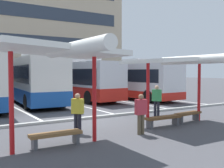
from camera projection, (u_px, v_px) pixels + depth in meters
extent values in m
plane|color=#47474C|center=(92.00, 121.00, 12.80)|extent=(160.00, 160.00, 0.00)
cylinder|color=black|center=(6.00, 105.00, 15.06)|extent=(0.37, 1.02, 1.00)
cube|color=silver|center=(31.00, 79.00, 20.56)|extent=(3.12, 11.70, 3.08)
cube|color=#194C9E|center=(31.00, 93.00, 20.61)|extent=(3.16, 11.74, 0.92)
cube|color=black|center=(31.00, 74.00, 20.54)|extent=(3.09, 10.78, 1.17)
cube|color=black|center=(17.00, 74.00, 25.57)|extent=(2.17, 0.20, 1.85)
cube|color=silver|center=(35.00, 56.00, 19.22)|extent=(1.60, 2.28, 0.36)
cylinder|color=black|center=(8.00, 93.00, 23.72)|extent=(0.36, 1.02, 1.00)
cylinder|color=black|center=(33.00, 92.00, 24.83)|extent=(0.36, 1.02, 1.00)
cylinder|color=black|center=(27.00, 102.00, 16.41)|extent=(0.36, 1.02, 1.00)
cylinder|color=black|center=(62.00, 100.00, 17.52)|extent=(0.36, 1.02, 1.00)
cube|color=silver|center=(79.00, 80.00, 22.72)|extent=(3.01, 10.27, 2.86)
cube|color=red|center=(79.00, 91.00, 22.77)|extent=(3.06, 10.31, 0.92)
cube|color=black|center=(79.00, 76.00, 22.71)|extent=(3.00, 9.46, 1.19)
cube|color=black|center=(55.00, 75.00, 26.79)|extent=(2.13, 0.21, 1.71)
cube|color=silver|center=(87.00, 60.00, 21.62)|extent=(1.58, 2.28, 0.36)
cylinder|color=black|center=(51.00, 92.00, 24.94)|extent=(0.36, 1.02, 1.00)
cylinder|color=black|center=(72.00, 91.00, 26.24)|extent=(0.36, 1.02, 1.00)
cylinder|color=black|center=(89.00, 97.00, 19.32)|extent=(0.36, 1.02, 1.00)
cylinder|color=black|center=(114.00, 96.00, 20.61)|extent=(0.36, 1.02, 1.00)
cube|color=silver|center=(126.00, 79.00, 24.07)|extent=(3.03, 11.70, 2.82)
cube|color=red|center=(126.00, 92.00, 24.12)|extent=(3.07, 11.75, 0.58)
cube|color=black|center=(126.00, 75.00, 24.05)|extent=(3.01, 10.78, 0.99)
cube|color=black|center=(93.00, 75.00, 28.75)|extent=(2.14, 0.19, 1.69)
cube|color=silver|center=(136.00, 61.00, 22.82)|extent=(1.57, 2.27, 0.36)
cylinder|color=black|center=(91.00, 90.00, 26.90)|extent=(0.35, 1.01, 1.00)
cylinder|color=black|center=(109.00, 89.00, 28.19)|extent=(0.35, 1.01, 1.00)
cylinder|color=black|center=(149.00, 97.00, 20.06)|extent=(0.35, 1.01, 1.00)
cylinder|color=black|center=(169.00, 95.00, 21.35)|extent=(0.35, 1.01, 1.00)
cube|color=white|center=(11.00, 106.00, 18.51)|extent=(0.16, 14.00, 0.01)
cube|color=white|center=(66.00, 102.00, 20.69)|extent=(0.16, 14.00, 0.01)
cube|color=white|center=(111.00, 99.00, 22.87)|extent=(0.16, 14.00, 0.01)
cube|color=white|center=(147.00, 97.00, 25.05)|extent=(0.16, 14.00, 0.01)
cylinder|color=red|center=(11.00, 103.00, 7.60)|extent=(0.14, 0.14, 2.94)
cylinder|color=red|center=(94.00, 98.00, 9.04)|extent=(0.14, 0.14, 2.94)
cube|color=white|center=(56.00, 51.00, 8.24)|extent=(3.70, 3.01, 0.36)
cylinder|color=white|center=(74.00, 48.00, 7.10)|extent=(0.36, 3.69, 0.36)
cube|color=brown|center=(56.00, 134.00, 8.43)|extent=(1.67, 0.46, 0.10)
cube|color=#4C4C51|center=(34.00, 144.00, 8.09)|extent=(0.13, 0.34, 0.35)
cube|color=#4C4C51|center=(76.00, 138.00, 8.79)|extent=(0.13, 0.34, 0.35)
cylinder|color=red|center=(148.00, 95.00, 11.17)|extent=(0.14, 0.14, 2.82)
cylinder|color=red|center=(199.00, 92.00, 12.89)|extent=(0.14, 0.14, 2.82)
cube|color=white|center=(176.00, 60.00, 11.96)|extent=(4.21, 2.88, 0.39)
cylinder|color=white|center=(199.00, 59.00, 10.87)|extent=(0.36, 4.21, 0.36)
cube|color=brown|center=(163.00, 118.00, 11.44)|extent=(1.76, 0.47, 0.10)
cube|color=#4C4C51|center=(150.00, 124.00, 11.09)|extent=(0.13, 0.34, 0.35)
cube|color=#4C4C51|center=(175.00, 121.00, 11.82)|extent=(0.13, 0.34, 0.35)
cube|color=brown|center=(188.00, 113.00, 12.59)|extent=(1.64, 0.59, 0.10)
cube|color=#4C4C51|center=(179.00, 120.00, 12.19)|extent=(0.16, 0.35, 0.35)
cube|color=#4C4C51|center=(196.00, 117.00, 13.00)|extent=(0.16, 0.35, 0.35)
cube|color=#ADADA8|center=(87.00, 118.00, 13.27)|extent=(44.00, 0.24, 0.12)
cylinder|color=black|center=(76.00, 123.00, 10.24)|extent=(0.14, 0.14, 0.76)
cylinder|color=black|center=(80.00, 124.00, 10.20)|extent=(0.14, 0.14, 0.76)
cube|color=gold|center=(78.00, 106.00, 10.19)|extent=(0.46, 0.48, 0.57)
sphere|color=tan|center=(78.00, 96.00, 10.17)|extent=(0.21, 0.21, 0.21)
cylinder|color=black|center=(158.00, 109.00, 14.06)|extent=(0.14, 0.14, 0.82)
cylinder|color=black|center=(155.00, 109.00, 14.13)|extent=(0.14, 0.14, 0.82)
cube|color=#338C4C|center=(157.00, 95.00, 14.06)|extent=(0.45, 0.52, 0.61)
sphere|color=tan|center=(157.00, 87.00, 14.04)|extent=(0.22, 0.22, 0.22)
cylinder|color=brown|center=(143.00, 124.00, 10.07)|extent=(0.14, 0.14, 0.76)
cylinder|color=brown|center=(139.00, 125.00, 10.00)|extent=(0.14, 0.14, 0.76)
cube|color=#BF333F|center=(141.00, 107.00, 10.00)|extent=(0.45, 0.24, 0.57)
sphere|color=#936B4C|center=(141.00, 97.00, 9.99)|extent=(0.21, 0.21, 0.21)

